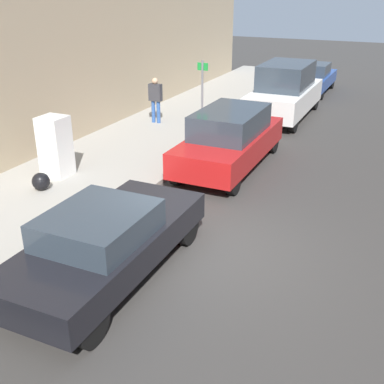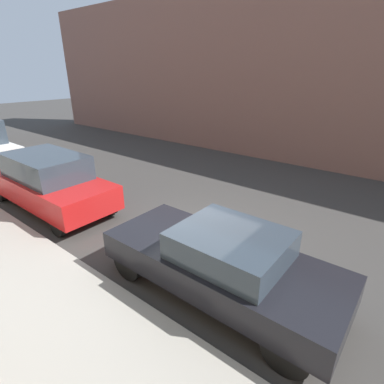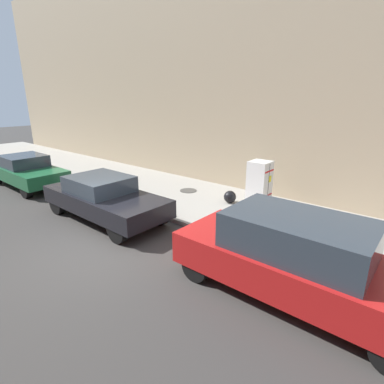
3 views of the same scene
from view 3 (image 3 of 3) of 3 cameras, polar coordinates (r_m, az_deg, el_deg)
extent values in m
plane|color=#383533|center=(8.55, -16.91, -9.94)|extent=(80.00, 80.00, 0.00)
cube|color=#9E998E|center=(11.41, 2.51, -1.80)|extent=(4.30, 44.00, 0.12)
cube|color=tan|center=(13.49, 11.77, 23.38)|extent=(2.01, 39.60, 10.58)
cube|color=white|center=(10.68, 12.67, 1.40)|extent=(0.70, 0.68, 1.65)
cube|color=black|center=(10.53, 14.33, 1.06)|extent=(0.01, 0.01, 1.57)
cube|color=yellow|center=(10.55, 14.65, 2.41)|extent=(0.16, 0.01, 0.22)
cube|color=red|center=(10.40, 14.55, 3.85)|extent=(0.63, 0.01, 0.05)
cube|color=red|center=(10.63, 14.20, -0.65)|extent=(0.63, 0.01, 0.05)
cylinder|color=#47443F|center=(12.49, -0.71, 0.28)|extent=(0.70, 0.70, 0.02)
cylinder|color=red|center=(13.34, -17.46, 1.96)|extent=(0.22, 0.22, 0.64)
sphere|color=red|center=(13.26, -17.59, 3.37)|extent=(0.20, 0.20, 0.20)
sphere|color=black|center=(11.10, 7.23, -0.91)|extent=(0.45, 0.45, 0.45)
cube|color=#1E6038|center=(15.23, -28.82, 3.18)|extent=(1.79, 4.34, 0.55)
cube|color=#2D3842|center=(15.32, -29.41, 5.20)|extent=(1.58, 1.82, 0.50)
cylinder|color=black|center=(14.18, -23.43, 1.84)|extent=(0.22, 0.71, 0.71)
cylinder|color=black|center=(13.60, -29.12, 0.44)|extent=(0.22, 0.71, 0.71)
cylinder|color=black|center=(16.98, -28.31, 3.59)|extent=(0.22, 0.71, 0.71)
cube|color=black|center=(10.13, -16.22, -1.58)|extent=(1.85, 4.60, 0.55)
cube|color=#2D3842|center=(10.16, -17.21, 1.50)|extent=(1.63, 1.93, 0.50)
cylinder|color=black|center=(9.43, -6.27, -4.16)|extent=(0.22, 0.73, 0.73)
cylinder|color=black|center=(8.51, -14.04, -7.09)|extent=(0.22, 0.73, 0.73)
cylinder|color=black|center=(11.97, -17.55, -0.16)|extent=(0.22, 0.73, 0.73)
cylinder|color=black|center=(11.26, -24.30, -2.03)|extent=(0.22, 0.73, 0.73)
cube|color=red|center=(6.36, 18.83, -13.35)|extent=(1.85, 4.79, 0.70)
cube|color=#2D3842|center=(6.04, 19.49, -7.61)|extent=(1.63, 2.64, 0.70)
cylinder|color=black|center=(7.84, 8.23, -9.28)|extent=(0.22, 0.64, 0.64)
cylinder|color=black|center=(6.70, 0.75, -14.10)|extent=(0.22, 0.64, 0.64)
camera|label=1|loc=(14.41, -49.89, 16.39)|focal=45.00mm
camera|label=2|loc=(14.07, -9.47, 18.23)|focal=28.00mm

